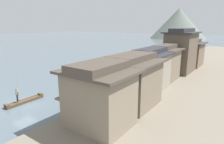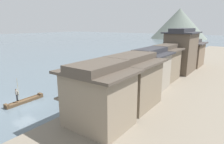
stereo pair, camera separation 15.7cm
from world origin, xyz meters
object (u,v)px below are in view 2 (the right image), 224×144
at_px(boat_moored_far, 142,54).
at_px(house_waterfront_tall, 150,69).
at_px(boat_foreground_poled, 25,101).
at_px(boat_moored_second, 165,64).
at_px(house_waterfront_nearest, 98,95).
at_px(house_waterfront_end, 190,53).
at_px(boat_moored_third, 128,81).
at_px(boat_midriver_drifting, 148,58).
at_px(boat_upstream_distant, 92,74).
at_px(boat_crossing_west, 177,59).
at_px(boat_midriver_upstream, 115,87).
at_px(house_waterfront_second, 131,80).
at_px(house_waterfront_far, 181,51).
at_px(boatman_person, 17,93).
at_px(boat_moored_nearest, 94,97).
at_px(house_waterfront_narrow, 164,63).

height_order(boat_moored_far, house_waterfront_tall, house_waterfront_tall).
bearing_deg(boat_foreground_poled, boat_moored_second, 80.23).
distance_m(house_waterfront_nearest, house_waterfront_end, 34.14).
relative_size(boat_moored_third, house_waterfront_nearest, 0.52).
xyz_separation_m(boat_midriver_drifting, boat_upstream_distant, (-0.69, -24.76, 0.03)).
distance_m(boat_crossing_west, house_waterfront_end, 10.99).
xyz_separation_m(boat_midriver_upstream, house_waterfront_second, (6.13, -5.43, 3.49)).
bearing_deg(house_waterfront_end, house_waterfront_far, -90.98).
xyz_separation_m(boatman_person, boat_moored_second, (6.04, 36.27, -1.40)).
bearing_deg(boatman_person, house_waterfront_second, 31.41).
bearing_deg(boat_upstream_distant, boat_midriver_drifting, 88.40).
xyz_separation_m(boat_moored_nearest, house_waterfront_end, (5.53, 28.17, 3.43)).
height_order(boat_moored_second, house_waterfront_second, house_waterfront_second).
xyz_separation_m(boat_moored_far, house_waterfront_nearest, (18.96, -46.00, 3.41)).
distance_m(boat_moored_nearest, house_waterfront_narrow, 14.39).
height_order(boatman_person, house_waterfront_tall, house_waterfront_tall).
height_order(house_waterfront_far, house_waterfront_end, house_waterfront_far).
relative_size(boat_moored_second, house_waterfront_nearest, 0.86).
height_order(house_waterfront_nearest, house_waterfront_second, same).
bearing_deg(boat_crossing_west, house_waterfront_second, -81.12).
distance_m(boat_moored_nearest, house_waterfront_end, 28.91).
bearing_deg(boat_crossing_west, house_waterfront_far, -71.59).
distance_m(boat_foreground_poled, boat_moored_nearest, 9.24).
xyz_separation_m(boat_foreground_poled, house_waterfront_far, (12.10, 27.16, 4.77)).
relative_size(boat_foreground_poled, boat_moored_second, 0.89).
distance_m(boat_midriver_upstream, house_waterfront_second, 8.91).
bearing_deg(house_waterfront_nearest, boat_upstream_distant, 133.41).
distance_m(boat_foreground_poled, house_waterfront_nearest, 13.03).
distance_m(boat_midriver_drifting, house_waterfront_tall, 30.52).
relative_size(boat_moored_second, boat_moored_third, 1.65).
relative_size(boat_midriver_upstream, house_waterfront_end, 0.51).
distance_m(house_waterfront_tall, house_waterfront_far, 14.04).
height_order(boat_upstream_distant, house_waterfront_narrow, house_waterfront_narrow).
xyz_separation_m(boatman_person, boat_midriver_upstream, (6.27, 13.00, -1.40)).
bearing_deg(boat_midriver_drifting, house_waterfront_second, -67.93).
relative_size(boat_midriver_upstream, house_waterfront_nearest, 0.54).
height_order(boat_moored_nearest, house_waterfront_second, house_waterfront_second).
distance_m(boat_moored_far, house_waterfront_tall, 38.03).
bearing_deg(boat_moored_nearest, house_waterfront_far, 75.44).
distance_m(boat_midriver_upstream, boat_crossing_west, 31.36).
relative_size(boat_midriver_drifting, house_waterfront_far, 0.46).
bearing_deg(boat_midriver_upstream, boatman_person, -115.73).
bearing_deg(house_waterfront_end, boat_midriver_drifting, 156.12).
relative_size(boat_upstream_distant, boat_crossing_west, 1.33).
bearing_deg(boat_moored_second, boat_midriver_upstream, -89.44).
bearing_deg(boat_crossing_west, boatman_person, -98.53).
xyz_separation_m(house_waterfront_far, house_waterfront_end, (0.13, 7.36, -1.29)).
height_order(boat_foreground_poled, boat_midriver_drifting, boat_foreground_poled).
distance_m(boat_midriver_drifting, house_waterfront_end, 15.20).
height_order(boat_moored_third, house_waterfront_tall, house_waterfront_tall).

